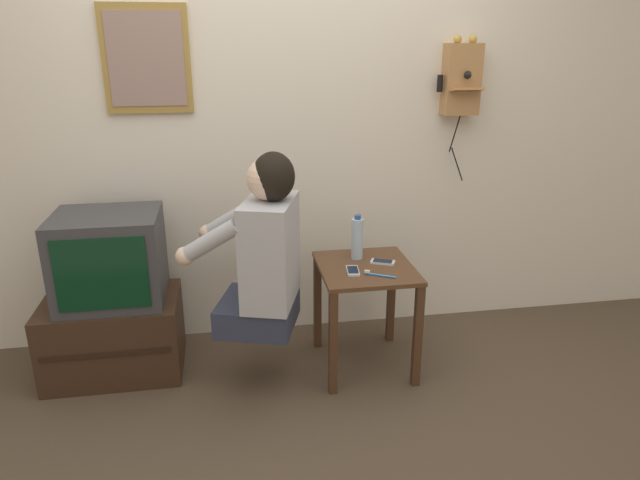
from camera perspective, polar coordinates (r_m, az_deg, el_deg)
The scene contains 12 objects.
ground_plane at distance 2.66m, azimuth -1.49°, elevation -19.50°, with size 14.00×14.00×0.00m, color #4C3D2D.
wall_back at distance 3.19m, azimuth -4.58°, elevation 12.24°, with size 6.80×0.05×2.55m.
side_table at distance 2.98m, azimuth 4.55°, elevation -4.82°, with size 0.48×0.52×0.57m.
person at distance 2.71m, azimuth -5.59°, elevation -1.04°, with size 0.60×0.52×0.87m.
tv_stand at distance 3.22m, azimuth -19.88°, elevation -8.93°, with size 0.68×0.47×0.41m.
television at distance 3.04m, azimuth -20.29°, elevation -1.71°, with size 0.51×0.44×0.46m.
wall_phone_antique at distance 3.34m, azimuth 13.95°, elevation 15.35°, with size 0.24×0.19×0.79m.
framed_picture at distance 3.14m, azimuth -16.98°, elevation 16.91°, with size 0.43×0.03×0.53m.
cell_phone_held at distance 2.85m, azimuth 3.30°, elevation -3.08°, with size 0.07×0.13×0.01m.
cell_phone_spare at distance 2.97m, azimuth 6.29°, elevation -2.19°, with size 0.14×0.11×0.01m.
water_bottle at distance 2.99m, azimuth 3.74°, elevation 0.18°, with size 0.06×0.06×0.24m.
toothbrush at distance 2.81m, azimuth 5.78°, elevation -3.46°, with size 0.14×0.09×0.02m.
Camera 1 is at (-0.28, -2.05, 1.67)m, focal length 32.00 mm.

